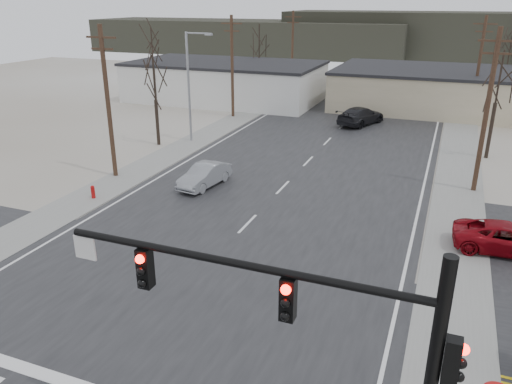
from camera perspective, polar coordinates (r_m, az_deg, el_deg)
ground at (r=20.92m, az=-9.55°, el=-12.32°), size 140.00×140.00×0.00m
main_road at (r=33.23m, az=3.62°, el=1.06°), size 18.00×110.00×0.05m
cross_road at (r=20.91m, az=-9.55°, el=-12.27°), size 90.00×10.00×0.04m
sidewalk_left at (r=41.70m, az=-8.23°, el=5.11°), size 3.00×90.00×0.06m
sidewalk_right at (r=36.59m, az=22.15°, el=1.42°), size 3.00×90.00×0.06m
traffic_signal_mast at (r=11.01m, az=9.23°, el=-17.13°), size 8.95×0.43×7.20m
fire_hydrant at (r=32.00m, az=-18.13°, el=0.01°), size 0.24×0.24×0.87m
building_left_far at (r=61.06m, az=-3.52°, el=12.53°), size 22.30×12.30×4.50m
building_right_far at (r=59.47m, az=22.12°, el=10.72°), size 26.30×14.30×4.30m
upole_left_b at (r=34.53m, az=-16.58°, el=9.97°), size 2.20×0.30×10.00m
upole_left_c at (r=51.59m, az=-2.74°, el=14.28°), size 2.20×0.30×10.00m
upole_left_d at (r=70.22m, az=4.18°, el=16.09°), size 2.20×0.30×10.00m
upole_right_a at (r=33.39m, az=24.88°, el=8.53°), size 2.20×0.30×10.00m
upole_right_b at (r=55.13m, az=24.10°, el=12.97°), size 2.20×0.30×10.00m
streetlight_main at (r=42.42m, az=-7.49°, el=12.43°), size 2.40×0.25×9.00m
tree_left_near at (r=41.82m, az=-11.54°, el=12.26°), size 3.30×3.30×7.35m
tree_right_mid at (r=41.23m, az=26.06°, el=11.44°), size 3.74×3.74×8.33m
tree_left_far at (r=65.31m, az=0.37°, el=16.69°), size 3.96×3.96×8.82m
tree_right_far at (r=67.23m, az=26.97°, el=14.02°), size 3.52×3.52×7.84m
tree_left_mid at (r=58.23m, az=-11.77°, el=15.72°), size 3.96×3.96×8.82m
hill_left at (r=115.89m, az=-1.20°, el=17.30°), size 70.00×18.00×7.00m
hill_center at (r=111.10m, az=25.28°, el=15.73°), size 80.00×18.00×9.00m
sedan_crossing at (r=32.50m, az=-5.89°, el=1.91°), size 2.13×4.53×1.44m
car_far_a at (r=49.76m, az=11.88°, el=8.53°), size 4.33×6.29×1.69m
car_far_b at (r=79.84m, az=12.18°, el=13.08°), size 1.82×4.21×1.41m
car_parked_red at (r=26.86m, az=26.90°, el=-4.75°), size 5.18×2.59×1.41m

